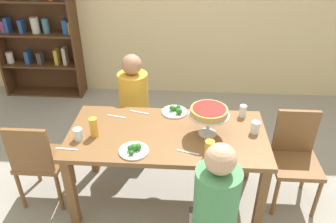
{
  "coord_description": "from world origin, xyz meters",
  "views": [
    {
      "loc": [
        0.15,
        -2.28,
        2.35
      ],
      "look_at": [
        0.0,
        0.1,
        0.89
      ],
      "focal_mm": 35.92,
      "sensor_mm": 36.0,
      "label": 1
    }
  ],
  "objects_px": {
    "salad_plate_far_diner": "(175,111)",
    "chair_head_east": "(295,155)",
    "cutlery_fork_far": "(67,149)",
    "cutlery_spare_fork": "(188,152)",
    "diner_near_right": "(214,222)",
    "chair_head_west": "(38,159)",
    "cutlery_knife_far": "(117,116)",
    "deep_dish_pizza_stand": "(209,113)",
    "beer_glass_amber_short": "(209,149)",
    "water_glass_clear_far": "(78,134)",
    "diner_far_left": "(135,114)",
    "dining_table": "(167,142)",
    "cutlery_knife_near": "(139,112)",
    "bookshelf": "(33,15)",
    "water_glass_clear_near": "(243,111)",
    "water_glass_clear_spare": "(255,127)",
    "salad_plate_near_diner": "(134,150)",
    "beer_glass_amber_tall": "(94,127)",
    "cutlery_fork_near": "(202,115)"
  },
  "relations": [
    {
      "from": "salad_plate_far_diner",
      "to": "chair_head_east",
      "type": "bearing_deg",
      "value": -11.7
    },
    {
      "from": "cutlery_fork_far",
      "to": "cutlery_spare_fork",
      "type": "xyz_separation_m",
      "value": [
        0.94,
        0.02,
        0.0
      ]
    },
    {
      "from": "diner_near_right",
      "to": "chair_head_west",
      "type": "relative_size",
      "value": 1.32
    },
    {
      "from": "chair_head_east",
      "to": "cutlery_knife_far",
      "type": "relative_size",
      "value": 4.83
    },
    {
      "from": "deep_dish_pizza_stand",
      "to": "beer_glass_amber_short",
      "type": "height_order",
      "value": "deep_dish_pizza_stand"
    },
    {
      "from": "chair_head_west",
      "to": "water_glass_clear_far",
      "type": "distance_m",
      "value": 0.51
    },
    {
      "from": "diner_far_left",
      "to": "chair_head_west",
      "type": "relative_size",
      "value": 1.32
    },
    {
      "from": "dining_table",
      "to": "cutlery_knife_near",
      "type": "xyz_separation_m",
      "value": [
        -0.28,
        0.31,
        0.1
      ]
    },
    {
      "from": "bookshelf",
      "to": "water_glass_clear_near",
      "type": "bearing_deg",
      "value": -33.71
    },
    {
      "from": "bookshelf",
      "to": "diner_far_left",
      "type": "height_order",
      "value": "bookshelf"
    },
    {
      "from": "diner_far_left",
      "to": "water_glass_clear_spare",
      "type": "distance_m",
      "value": 1.31
    },
    {
      "from": "salad_plate_near_diner",
      "to": "water_glass_clear_spare",
      "type": "relative_size",
      "value": 2.23
    },
    {
      "from": "chair_head_west",
      "to": "salad_plate_near_diner",
      "type": "distance_m",
      "value": 0.93
    },
    {
      "from": "water_glass_clear_spare",
      "to": "cutlery_spare_fork",
      "type": "bearing_deg",
      "value": -151.27
    },
    {
      "from": "diner_near_right",
      "to": "salad_plate_near_diner",
      "type": "xyz_separation_m",
      "value": [
        -0.61,
        0.43,
        0.27
      ]
    },
    {
      "from": "diner_near_right",
      "to": "beer_glass_amber_short",
      "type": "xyz_separation_m",
      "value": [
        -0.03,
        0.41,
        0.32
      ]
    },
    {
      "from": "bookshelf",
      "to": "deep_dish_pizza_stand",
      "type": "xyz_separation_m",
      "value": [
        2.24,
        -2.0,
        -0.19
      ]
    },
    {
      "from": "salad_plate_near_diner",
      "to": "water_glass_clear_spare",
      "type": "xyz_separation_m",
      "value": [
        0.96,
        0.32,
        0.03
      ]
    },
    {
      "from": "diner_near_right",
      "to": "beer_glass_amber_tall",
      "type": "distance_m",
      "value": 1.19
    },
    {
      "from": "chair_head_west",
      "to": "cutlery_spare_fork",
      "type": "height_order",
      "value": "chair_head_west"
    },
    {
      "from": "diner_far_left",
      "to": "chair_head_west",
      "type": "height_order",
      "value": "diner_far_left"
    },
    {
      "from": "chair_head_east",
      "to": "beer_glass_amber_tall",
      "type": "relative_size",
      "value": 5.24
    },
    {
      "from": "beer_glass_amber_tall",
      "to": "water_glass_clear_spare",
      "type": "xyz_separation_m",
      "value": [
        1.32,
        0.13,
        -0.03
      ]
    },
    {
      "from": "salad_plate_near_diner",
      "to": "beer_glass_amber_short",
      "type": "xyz_separation_m",
      "value": [
        0.57,
        -0.01,
        0.05
      ]
    },
    {
      "from": "bookshelf",
      "to": "water_glass_clear_far",
      "type": "bearing_deg",
      "value": -60.81
    },
    {
      "from": "bookshelf",
      "to": "beer_glass_amber_short",
      "type": "bearing_deg",
      "value": -45.67
    },
    {
      "from": "salad_plate_far_diner",
      "to": "cutlery_fork_far",
      "type": "height_order",
      "value": "salad_plate_far_diner"
    },
    {
      "from": "diner_near_right",
      "to": "chair_head_west",
      "type": "xyz_separation_m",
      "value": [
        -1.48,
        0.59,
        -0.01
      ]
    },
    {
      "from": "cutlery_fork_far",
      "to": "salad_plate_near_diner",
      "type": "bearing_deg",
      "value": 4.25
    },
    {
      "from": "deep_dish_pizza_stand",
      "to": "cutlery_spare_fork",
      "type": "bearing_deg",
      "value": -121.65
    },
    {
      "from": "water_glass_clear_spare",
      "to": "diner_near_right",
      "type": "bearing_deg",
      "value": -115.58
    },
    {
      "from": "diner_far_left",
      "to": "cutlery_knife_far",
      "type": "relative_size",
      "value": 6.39
    },
    {
      "from": "bookshelf",
      "to": "salad_plate_far_diner",
      "type": "relative_size",
      "value": 9.43
    },
    {
      "from": "bookshelf",
      "to": "water_glass_clear_far",
      "type": "relative_size",
      "value": 22.2
    },
    {
      "from": "salad_plate_near_diner",
      "to": "cutlery_knife_near",
      "type": "xyz_separation_m",
      "value": [
        -0.04,
        0.58,
        -0.02
      ]
    },
    {
      "from": "dining_table",
      "to": "diner_near_right",
      "type": "bearing_deg",
      "value": -61.88
    },
    {
      "from": "dining_table",
      "to": "beer_glass_amber_short",
      "type": "bearing_deg",
      "value": -39.78
    },
    {
      "from": "deep_dish_pizza_stand",
      "to": "cutlery_spare_fork",
      "type": "xyz_separation_m",
      "value": [
        -0.16,
        -0.26,
        -0.2
      ]
    },
    {
      "from": "salad_plate_far_diner",
      "to": "beer_glass_amber_tall",
      "type": "height_order",
      "value": "beer_glass_amber_tall"
    },
    {
      "from": "dining_table",
      "to": "chair_head_east",
      "type": "height_order",
      "value": "chair_head_east"
    },
    {
      "from": "diner_near_right",
      "to": "cutlery_knife_near",
      "type": "height_order",
      "value": "diner_near_right"
    },
    {
      "from": "diner_near_right",
      "to": "water_glass_clear_spare",
      "type": "xyz_separation_m",
      "value": [
        0.36,
        0.74,
        0.3
      ]
    },
    {
      "from": "bookshelf",
      "to": "cutlery_spare_fork",
      "type": "xyz_separation_m",
      "value": [
        2.08,
        -2.26,
        -0.39
      ]
    },
    {
      "from": "dining_table",
      "to": "water_glass_clear_spare",
      "type": "height_order",
      "value": "water_glass_clear_spare"
    },
    {
      "from": "dining_table",
      "to": "cutlery_fork_near",
      "type": "xyz_separation_m",
      "value": [
        0.29,
        0.3,
        0.1
      ]
    },
    {
      "from": "salad_plate_far_diner",
      "to": "cutlery_fork_far",
      "type": "relative_size",
      "value": 1.3
    },
    {
      "from": "chair_head_east",
      "to": "salad_plate_near_diner",
      "type": "distance_m",
      "value": 1.43
    },
    {
      "from": "cutlery_fork_far",
      "to": "cutlery_knife_far",
      "type": "height_order",
      "value": "same"
    },
    {
      "from": "salad_plate_near_diner",
      "to": "cutlery_knife_far",
      "type": "bearing_deg",
      "value": 115.24
    },
    {
      "from": "chair_head_west",
      "to": "cutlery_fork_far",
      "type": "height_order",
      "value": "chair_head_west"
    }
  ]
}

